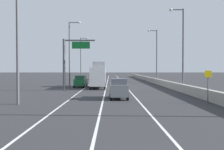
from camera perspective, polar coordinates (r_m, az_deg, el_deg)
The scene contains 16 objects.
ground_plane at distance 70.02m, azimuth 0.65°, elevation -1.21°, with size 320.00×320.00×0.00m, color #2D2D30.
lane_stripe_left at distance 61.16m, azimuth -4.36°, elevation -1.58°, with size 0.16×130.00×0.00m, color silver.
lane_stripe_center at distance 61.02m, azimuth -1.07°, elevation -1.58°, with size 0.16×130.00×0.00m, color silver.
lane_stripe_right at distance 61.08m, azimuth 2.21°, elevation -1.58°, with size 0.16×130.00×0.00m, color silver.
jersey_barrier_right at distance 47.03m, azimuth 11.60°, elevation -1.82°, with size 0.60×120.00×1.10m, color #9E998E.
overhead_sign_gantry at distance 37.01m, azimuth -9.72°, elevation 3.80°, with size 4.68×0.36×7.50m.
speed_advisory_sign at distance 24.33m, azimuth 20.99°, elevation -1.98°, with size 0.60×0.11×3.00m.
lamp_post_right_second at distance 37.12m, azimuth 15.52°, elevation 6.73°, with size 2.14×0.44×11.75m.
lamp_post_right_third at distance 55.88m, azimuth 9.91°, elevation 4.94°, with size 2.14×0.44×11.75m.
lamp_post_left_near at distance 23.86m, azimuth -20.19°, elevation 9.72°, with size 2.14×0.44×11.75m.
lamp_post_left_mid at distance 46.11m, azimuth -9.36°, elevation 5.70°, with size 2.14×0.44×11.75m.
lamp_post_left_far at distance 69.15m, azimuth -6.92°, elevation 4.26°, with size 2.14×0.44×11.75m.
car_gray_0 at distance 26.57m, azimuth 1.50°, elevation -3.13°, with size 1.93×4.06×2.14m.
car_green_1 at distance 43.96m, azimuth -7.11°, elevation -1.42°, with size 1.97×4.75×2.04m.
car_red_2 at distance 76.36m, azimuth -4.38°, elevation -0.25°, with size 2.02×4.45×2.00m.
box_truck at distance 42.53m, azimuth -3.09°, elevation -0.12°, with size 2.59×9.88×4.44m.
Camera 1 is at (-1.27, -5.93, 3.15)m, focal length 40.25 mm.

